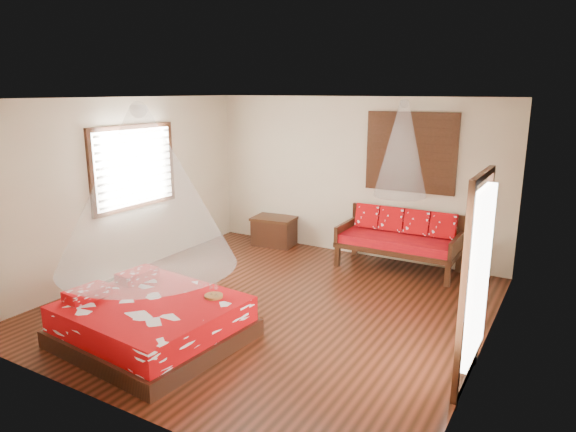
# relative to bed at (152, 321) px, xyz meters

# --- Properties ---
(room) EXTENTS (5.54, 5.54, 2.84)m
(room) POSITION_rel_bed_xyz_m (0.67, 1.60, 1.15)
(room) COLOR black
(room) RESTS_ON ground
(bed) EXTENTS (2.08, 1.91, 0.63)m
(bed) POSITION_rel_bed_xyz_m (0.00, 0.00, 0.00)
(bed) COLOR black
(bed) RESTS_ON floor
(daybed) EXTENTS (1.95, 0.87, 0.98)m
(daybed) POSITION_rel_bed_xyz_m (1.69, 3.99, 0.27)
(daybed) COLOR black
(daybed) RESTS_ON floor
(storage_chest) EXTENTS (0.86, 0.67, 0.55)m
(storage_chest) POSITION_rel_bed_xyz_m (-0.80, 4.05, 0.03)
(storage_chest) COLOR black
(storage_chest) RESTS_ON floor
(shutter_panel) EXTENTS (1.52, 0.06, 1.32)m
(shutter_panel) POSITION_rel_bed_xyz_m (1.69, 4.32, 1.65)
(shutter_panel) COLOR black
(shutter_panel) RESTS_ON wall_back
(window_left) EXTENTS (0.10, 1.74, 1.34)m
(window_left) POSITION_rel_bed_xyz_m (-2.04, 1.80, 1.45)
(window_left) COLOR black
(window_left) RESTS_ON wall_left
(glazed_door) EXTENTS (0.08, 1.02, 2.16)m
(glazed_door) POSITION_rel_bed_xyz_m (3.39, 1.00, 0.82)
(glazed_door) COLOR black
(glazed_door) RESTS_ON floor
(wine_tray) EXTENTS (0.22, 0.22, 0.18)m
(wine_tray) POSITION_rel_bed_xyz_m (0.56, 0.47, 0.30)
(wine_tray) COLOR brown
(wine_tray) RESTS_ON bed
(mosquito_net_main) EXTENTS (2.01, 2.01, 1.80)m
(mosquito_net_main) POSITION_rel_bed_xyz_m (0.02, -0.00, 1.60)
(mosquito_net_main) COLOR white
(mosquito_net_main) RESTS_ON ceiling
(mosquito_net_daybed) EXTENTS (0.83, 0.83, 1.50)m
(mosquito_net_daybed) POSITION_rel_bed_xyz_m (1.69, 3.85, 1.75)
(mosquito_net_daybed) COLOR white
(mosquito_net_daybed) RESTS_ON ceiling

